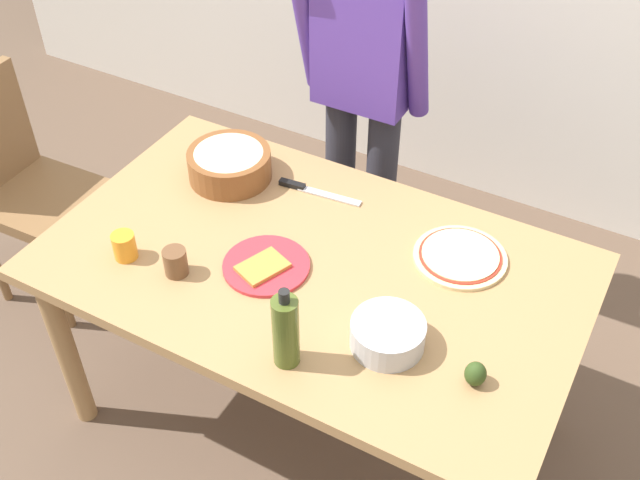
% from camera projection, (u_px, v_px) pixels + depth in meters
% --- Properties ---
extents(ground, '(8.00, 8.00, 0.00)m').
position_uv_depth(ground, '(313.00, 413.00, 2.77)').
color(ground, brown).
extents(dining_table, '(1.60, 0.96, 0.76)m').
position_uv_depth(dining_table, '(312.00, 284.00, 2.32)').
color(dining_table, '#A37A4C').
rests_on(dining_table, ground).
extents(person_cook, '(0.49, 0.25, 1.62)m').
position_uv_depth(person_cook, '(364.00, 79.00, 2.71)').
color(person_cook, '#2D2D38').
rests_on(person_cook, ground).
extents(chair_wooden_left, '(0.42, 0.42, 0.95)m').
position_uv_depth(chair_wooden_left, '(22.00, 180.00, 2.93)').
color(chair_wooden_left, brown).
rests_on(chair_wooden_left, ground).
extents(pizza_raw_on_board, '(0.28, 0.28, 0.02)m').
position_uv_depth(pizza_raw_on_board, '(460.00, 256.00, 2.27)').
color(pizza_raw_on_board, beige).
rests_on(pizza_raw_on_board, dining_table).
extents(plate_with_slice, '(0.26, 0.26, 0.02)m').
position_uv_depth(plate_with_slice, '(266.00, 266.00, 2.24)').
color(plate_with_slice, red).
rests_on(plate_with_slice, dining_table).
extents(popcorn_bowl, '(0.28, 0.28, 0.11)m').
position_uv_depth(popcorn_bowl, '(229.00, 162.00, 2.54)').
color(popcorn_bowl, brown).
rests_on(popcorn_bowl, dining_table).
extents(mixing_bowl_steel, '(0.20, 0.20, 0.08)m').
position_uv_depth(mixing_bowl_steel, '(388.00, 334.00, 2.00)').
color(mixing_bowl_steel, '#B7B7BC').
rests_on(mixing_bowl_steel, dining_table).
extents(olive_oil_bottle, '(0.07, 0.07, 0.26)m').
position_uv_depth(olive_oil_bottle, '(286.00, 331.00, 1.91)').
color(olive_oil_bottle, '#47561E').
rests_on(olive_oil_bottle, dining_table).
extents(cup_orange, '(0.07, 0.07, 0.08)m').
position_uv_depth(cup_orange, '(124.00, 246.00, 2.25)').
color(cup_orange, orange).
rests_on(cup_orange, dining_table).
extents(cup_small_brown, '(0.07, 0.07, 0.08)m').
position_uv_depth(cup_small_brown, '(175.00, 262.00, 2.20)').
color(cup_small_brown, brown).
rests_on(cup_small_brown, dining_table).
extents(chef_knife, '(0.29, 0.05, 0.02)m').
position_uv_depth(chef_knife, '(309.00, 190.00, 2.52)').
color(chef_knife, silver).
rests_on(chef_knife, dining_table).
extents(avocado, '(0.06, 0.06, 0.07)m').
position_uv_depth(avocado, '(475.00, 374.00, 1.91)').
color(avocado, '#2D4219').
rests_on(avocado, dining_table).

